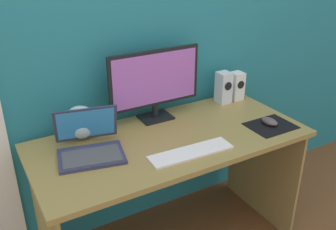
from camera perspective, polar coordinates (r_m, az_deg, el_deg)
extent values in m
cube|color=teal|center=(2.10, -5.04, 13.41)|extent=(6.00, 0.04, 2.50)
cube|color=olive|center=(1.96, 0.43, -3.77)|extent=(1.43, 0.65, 0.03)
cube|color=#9C7B43|center=(2.51, 13.94, -7.36)|extent=(0.02, 0.61, 0.71)
cube|color=black|center=(2.16, -1.91, -0.31)|extent=(0.18, 0.14, 0.01)
cylinder|color=black|center=(2.14, -1.92, 0.68)|extent=(0.04, 0.04, 0.07)
cube|color=black|center=(2.07, -2.00, 5.57)|extent=(0.54, 0.02, 0.32)
cube|color=#A559BF|center=(2.06, -1.87, 5.48)|extent=(0.50, 0.00, 0.28)
cube|color=white|center=(2.42, 10.31, 4.34)|extent=(0.08, 0.08, 0.18)
cylinder|color=black|center=(2.38, 10.97, 4.50)|extent=(0.05, 0.00, 0.05)
cube|color=silver|center=(2.35, 8.40, 4.12)|extent=(0.08, 0.08, 0.20)
cylinder|color=black|center=(2.31, 9.09, 4.32)|extent=(0.05, 0.00, 0.05)
cube|color=#2F304D|center=(1.81, -11.50, -6.16)|extent=(0.34, 0.27, 0.02)
cube|color=#47474C|center=(1.80, -11.49, -6.07)|extent=(0.29, 0.21, 0.00)
cube|color=#2F304D|center=(1.88, -12.29, -1.32)|extent=(0.31, 0.14, 0.19)
cube|color=#338CD8|center=(1.88, -12.28, -1.33)|extent=(0.28, 0.12, 0.17)
sphere|color=silver|center=(1.97, -13.09, -1.08)|extent=(0.17, 0.17, 0.17)
cube|color=white|center=(1.82, 3.51, -5.64)|extent=(0.43, 0.13, 0.01)
cube|color=black|center=(2.14, 15.26, -1.57)|extent=(0.25, 0.20, 0.00)
ellipsoid|color=#544446|center=(2.14, 15.11, -0.95)|extent=(0.07, 0.10, 0.04)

